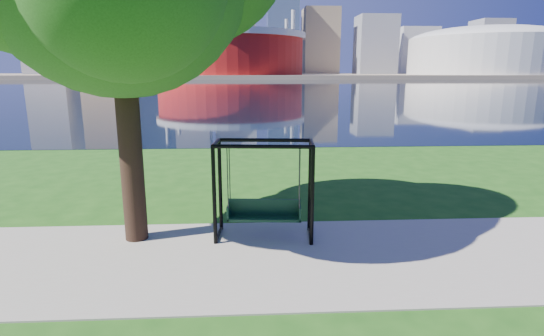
{
  "coord_description": "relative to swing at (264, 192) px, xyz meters",
  "views": [
    {
      "loc": [
        -0.26,
        -8.29,
        3.62
      ],
      "look_at": [
        0.2,
        0.0,
        1.73
      ],
      "focal_mm": 28.0,
      "sensor_mm": 36.0,
      "label": 1
    }
  ],
  "objects": [
    {
      "name": "path",
      "position": [
        -0.07,
        -1.13,
        -1.04
      ],
      "size": [
        120.0,
        4.0,
        0.03
      ],
      "primitive_type": "cube",
      "color": "#9E937F",
      "rests_on": "ground"
    },
    {
      "name": "skyline",
      "position": [
        -4.33,
        318.77,
        34.83
      ],
      "size": [
        392.0,
        66.0,
        96.5
      ],
      "color": "gray",
      "rests_on": "far_bank"
    },
    {
      "name": "swing",
      "position": [
        0.0,
        0.0,
        0.0
      ],
      "size": [
        2.2,
        1.1,
        2.18
      ],
      "rotation": [
        0.0,
        0.0,
        -0.09
      ],
      "color": "black",
      "rests_on": "ground"
    },
    {
      "name": "river",
      "position": [
        -0.07,
        101.37,
        -1.05
      ],
      "size": [
        900.0,
        180.0,
        0.02
      ],
      "primitive_type": "cube",
      "color": "black",
      "rests_on": "ground"
    },
    {
      "name": "stadium",
      "position": [
        -10.07,
        234.37,
        13.17
      ],
      "size": [
        83.0,
        83.0,
        32.0
      ],
      "color": "maroon",
      "rests_on": "far_bank"
    },
    {
      "name": "far_bank",
      "position": [
        -0.07,
        305.37,
        -0.06
      ],
      "size": [
        900.0,
        228.0,
        2.0
      ],
      "primitive_type": "cube",
      "color": "#937F60",
      "rests_on": "ground"
    },
    {
      "name": "ground",
      "position": [
        -0.07,
        -0.63,
        -1.06
      ],
      "size": [
        900.0,
        900.0,
        0.0
      ],
      "primitive_type": "plane",
      "color": "#1E5114",
      "rests_on": "ground"
    },
    {
      "name": "arena",
      "position": [
        134.93,
        234.37,
        14.82
      ],
      "size": [
        84.0,
        84.0,
        26.56
      ],
      "color": "beige",
      "rests_on": "far_bank"
    }
  ]
}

